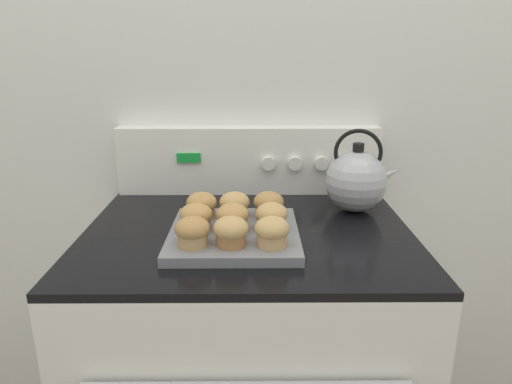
% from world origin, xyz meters
% --- Properties ---
extents(wall_back, '(8.00, 0.05, 2.40)m').
position_xyz_m(wall_back, '(0.00, 0.66, 1.20)').
color(wall_back, silver).
rests_on(wall_back, ground_plane).
extents(control_panel, '(0.76, 0.07, 0.19)m').
position_xyz_m(control_panel, '(0.00, 0.61, 1.02)').
color(control_panel, white).
rests_on(control_panel, stove_range).
extents(muffin_pan, '(0.29, 0.29, 0.02)m').
position_xyz_m(muffin_pan, '(-0.03, 0.26, 0.94)').
color(muffin_pan, slate).
rests_on(muffin_pan, stove_range).
extents(muffin_r0_c0, '(0.07, 0.07, 0.06)m').
position_xyz_m(muffin_r0_c0, '(-0.11, 0.18, 0.98)').
color(muffin_r0_c0, tan).
rests_on(muffin_r0_c0, muffin_pan).
extents(muffin_r0_c1, '(0.07, 0.07, 0.06)m').
position_xyz_m(muffin_r0_c1, '(-0.03, 0.18, 0.98)').
color(muffin_r0_c1, olive).
rests_on(muffin_r0_c1, muffin_pan).
extents(muffin_r0_c2, '(0.07, 0.07, 0.06)m').
position_xyz_m(muffin_r0_c2, '(0.05, 0.18, 0.98)').
color(muffin_r0_c2, tan).
rests_on(muffin_r0_c2, muffin_pan).
extents(muffin_r1_c0, '(0.07, 0.07, 0.06)m').
position_xyz_m(muffin_r1_c0, '(-0.11, 0.26, 0.98)').
color(muffin_r1_c0, '#A37A4C').
rests_on(muffin_r1_c0, muffin_pan).
extents(muffin_r1_c1, '(0.07, 0.07, 0.06)m').
position_xyz_m(muffin_r1_c1, '(-0.03, 0.26, 0.98)').
color(muffin_r1_c1, '#A37A4C').
rests_on(muffin_r1_c1, muffin_pan).
extents(muffin_r1_c2, '(0.07, 0.07, 0.06)m').
position_xyz_m(muffin_r1_c2, '(0.05, 0.26, 0.98)').
color(muffin_r1_c2, olive).
rests_on(muffin_r1_c2, muffin_pan).
extents(muffin_r2_c0, '(0.07, 0.07, 0.06)m').
position_xyz_m(muffin_r2_c0, '(-0.11, 0.34, 0.98)').
color(muffin_r2_c0, tan).
rests_on(muffin_r2_c0, muffin_pan).
extents(muffin_r2_c1, '(0.07, 0.07, 0.06)m').
position_xyz_m(muffin_r2_c1, '(-0.03, 0.34, 0.98)').
color(muffin_r2_c1, tan).
rests_on(muffin_r2_c1, muffin_pan).
extents(muffin_r2_c2, '(0.07, 0.07, 0.06)m').
position_xyz_m(muffin_r2_c2, '(0.05, 0.34, 0.98)').
color(muffin_r2_c2, '#A37A4C').
rests_on(muffin_r2_c2, muffin_pan).
extents(tea_kettle, '(0.20, 0.16, 0.22)m').
position_xyz_m(tea_kettle, '(0.28, 0.45, 1.01)').
color(tea_kettle, '#ADAFB5').
rests_on(tea_kettle, stove_range).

